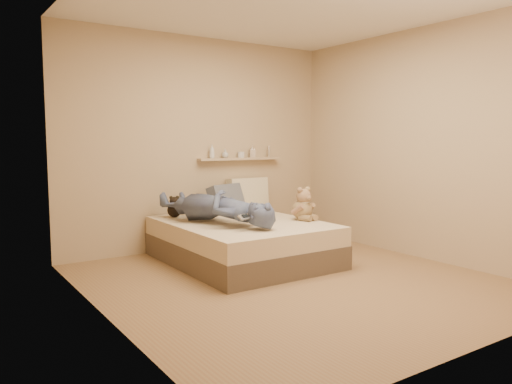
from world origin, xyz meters
TOP-DOWN VIEW (x-y plane):
  - room at (0.00, 0.00)m, footprint 3.80×3.80m
  - bed at (0.00, 0.93)m, footprint 1.50×1.90m
  - game_console at (-0.28, 0.42)m, footprint 0.17×0.11m
  - teddy_bear at (0.63, 0.63)m, footprint 0.31×0.30m
  - dark_plush at (-0.49, 1.62)m, footprint 0.16×0.16m
  - pillow_cream at (0.61, 1.76)m, footprint 0.55×0.20m
  - pillow_grey at (0.21, 1.62)m, footprint 0.55×0.40m
  - person at (-0.29, 0.98)m, footprint 0.92×1.63m
  - wall_shelf at (0.55, 1.84)m, footprint 1.20×0.12m
  - shelf_bottles at (0.47, 1.84)m, footprint 0.93×0.10m

SIDE VIEW (x-z plane):
  - bed at x=0.00m, z-range 0.00..0.45m
  - dark_plush at x=-0.49m, z-range 0.43..0.68m
  - game_console at x=-0.28m, z-range 0.56..0.62m
  - teddy_bear at x=0.63m, z-range 0.42..0.79m
  - pillow_grey at x=0.21m, z-range 0.44..0.80m
  - person at x=-0.29m, z-range 0.45..0.82m
  - pillow_cream at x=0.61m, z-range 0.44..0.86m
  - wall_shelf at x=0.55m, z-range 1.09..1.11m
  - shelf_bottles at x=0.47m, z-range 1.10..1.27m
  - room at x=0.00m, z-range -0.60..3.20m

